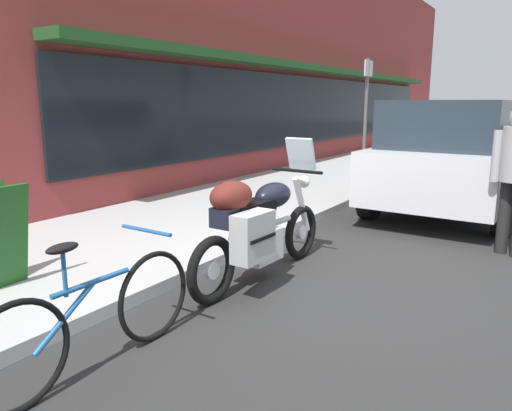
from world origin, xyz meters
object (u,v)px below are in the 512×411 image
at_px(touring_motorcycle, 258,224).
at_px(parking_sign_pole, 366,110).
at_px(parked_bicycle, 94,319).
at_px(parked_minivan, 459,153).

height_order(touring_motorcycle, parking_sign_pole, parking_sign_pole).
xyz_separation_m(touring_motorcycle, parked_bicycle, (-1.97, 0.03, -0.22)).
xyz_separation_m(parked_bicycle, parking_sign_pole, (8.11, 1.14, 1.24)).
relative_size(parked_minivan, parking_sign_pole, 1.94).
distance_m(parked_minivan, parking_sign_pole, 2.65).
xyz_separation_m(touring_motorcycle, parked_minivan, (4.74, -0.97, 0.35)).
distance_m(touring_motorcycle, parked_bicycle, 1.98).
relative_size(parked_bicycle, parked_minivan, 0.36).
bearing_deg(parking_sign_pole, parked_bicycle, -171.97).
height_order(parked_bicycle, parked_minivan, parked_minivan).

